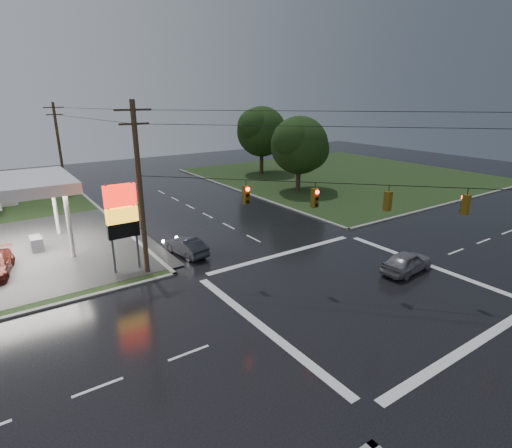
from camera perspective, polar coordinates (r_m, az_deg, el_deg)
ground at (r=25.16m, az=13.99°, el=-9.11°), size 120.00×120.00×0.00m
grass_ne at (r=60.30m, az=12.31°, el=6.80°), size 36.00×36.00×0.08m
pylon_sign at (r=26.89m, az=-18.63°, el=1.43°), size 2.00×0.35×6.00m
utility_pole_nw at (r=25.83m, az=-16.24°, el=4.93°), size 2.20×0.32×11.00m
utility_pole_n at (r=53.40m, az=-26.29°, el=9.91°), size 2.20×0.32×10.50m
traffic_signals at (r=23.03m, az=15.26°, el=5.44°), size 26.87×26.87×1.47m
tree_ne_near at (r=48.48m, az=6.34°, el=11.10°), size 7.99×6.80×8.98m
tree_ne_far at (r=59.68m, az=0.94°, el=13.05°), size 8.46×7.20×9.80m
car_north at (r=29.74m, az=-9.98°, el=-3.15°), size 2.00×4.18×1.32m
car_crossing at (r=28.32m, az=20.75°, el=-5.06°), size 4.30×2.01×1.42m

